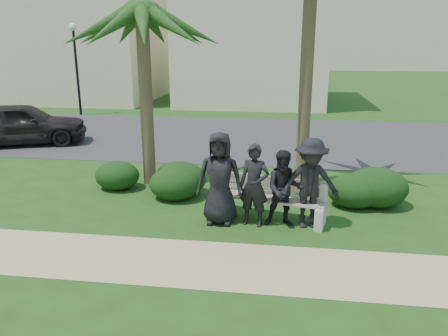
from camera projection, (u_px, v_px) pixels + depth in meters
The scene contains 18 objects.
ground at pixel (237, 221), 8.88m from camera, with size 160.00×160.00×0.00m, color #224313.
footpath at pixel (226, 265), 7.17m from camera, with size 30.00×1.60×0.01m, color tan.
asphalt_street at pixel (259, 137), 16.48m from camera, with size 160.00×8.00×0.01m, color #2D2D30.
stucco_bldg_left at pixel (73, 38), 26.49m from camera, with size 10.40×8.40×7.30m.
stucco_bldg_right at pixel (253, 37), 25.07m from camera, with size 8.40×8.40×7.30m.
street_lamp at pixel (75, 53), 20.61m from camera, with size 0.36×0.36×4.29m.
park_bench at pixel (266, 201), 8.93m from camera, with size 2.48×1.07×0.83m.
man_a at pixel (220, 178), 8.59m from camera, with size 0.91×0.59×1.86m, color black.
man_b at pixel (254, 185), 8.51m from camera, with size 0.60×0.39×1.64m, color black.
man_c at pixel (284, 189), 8.49m from camera, with size 0.74×0.58×1.53m, color black.
man_d at pixel (310, 183), 8.40m from camera, with size 1.15×0.66×1.79m, color black.
hedge_a at pixel (117, 175), 10.74m from camera, with size 1.10×0.91×0.72m, color black.
hedge_b at pixel (174, 183), 10.05m from camera, with size 1.17×0.96×0.76m, color black.
hedge_c at pixel (180, 178), 10.33m from camera, with size 1.26×1.04×0.82m, color black.
hedge_e at pixel (354, 190), 9.59m from camera, with size 1.17×0.97×0.77m, color black.
hedge_f at pixel (376, 186), 9.63m from camera, with size 1.37×1.13×0.89m, color black.
palm_left at pixel (142, 13), 10.11m from camera, with size 3.00×3.00×5.09m.
car_a at pixel (22, 124), 15.22m from camera, with size 1.72×4.28×1.46m, color black.
Camera 1 is at (0.84, -8.17, 3.56)m, focal length 35.00 mm.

